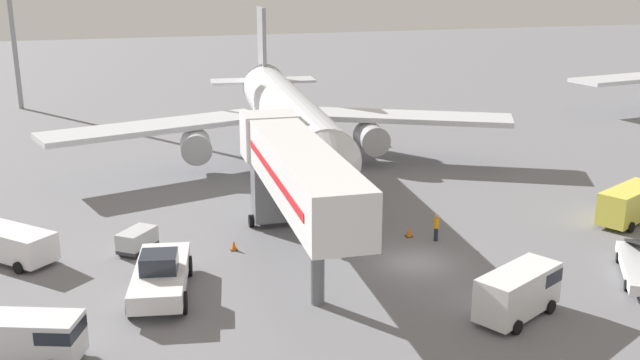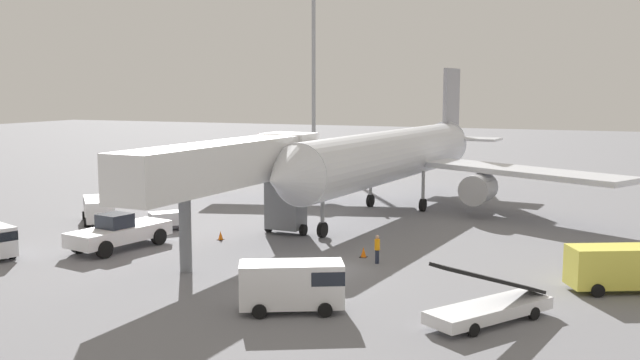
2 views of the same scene
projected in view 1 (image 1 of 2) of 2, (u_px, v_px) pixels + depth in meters
The scene contains 12 objects.
ground_plane at pixel (414, 263), 41.09m from camera, with size 300.00×300.00×0.00m, color slate.
airplane_at_gate at pixel (286, 114), 58.85m from camera, with size 39.08×39.18×12.45m.
jet_bridge at pixel (293, 169), 39.83m from camera, with size 4.38×19.19×7.24m.
pushback_tug at pixel (161, 275), 36.75m from camera, with size 3.86×7.37×2.37m.
service_van_rear_left at pixel (631, 202), 47.42m from camera, with size 5.81×4.14×2.36m.
service_van_far_left at pixel (27, 336), 30.36m from camera, with size 5.12×3.44×2.10m.
service_van_rear_right at pixel (520, 290), 34.45m from camera, with size 5.18×3.84×2.36m.
service_van_mid_center at pixel (13, 243), 41.02m from camera, with size 4.86×5.01×1.89m.
baggage_cart_outer_left at pixel (137, 240), 42.49m from camera, with size 2.58×2.72×1.35m.
ground_crew_worker_foreground at pixel (436, 227), 44.19m from camera, with size 0.40×0.40×1.73m.
safety_cone_alpha at pixel (409, 232), 45.05m from camera, with size 0.42×0.42×0.64m.
safety_cone_bravo at pixel (234, 245), 42.86m from camera, with size 0.40×0.40×0.62m.
Camera 1 is at (-16.68, -34.74, 15.95)m, focal length 40.80 mm.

